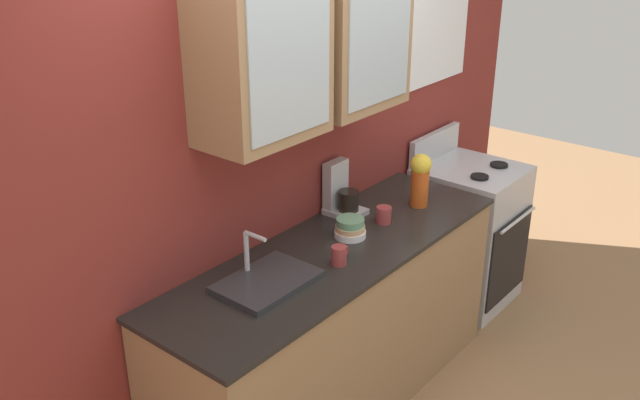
{
  "coord_description": "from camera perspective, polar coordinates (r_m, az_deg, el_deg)",
  "views": [
    {
      "loc": [
        -2.4,
        -1.87,
        2.55
      ],
      "look_at": [
        -0.12,
        0.0,
        1.24
      ],
      "focal_mm": 39.32,
      "sensor_mm": 36.0,
      "label": 1
    }
  ],
  "objects": [
    {
      "name": "cup_near_bowls",
      "position": [
        3.71,
        5.23,
        -1.19
      ],
      "size": [
        0.12,
        0.08,
        0.09
      ],
      "color": "#993838",
      "rests_on": "counter"
    },
    {
      "name": "sink_faucet",
      "position": [
        3.15,
        -4.37,
        -6.53
      ],
      "size": [
        0.45,
        0.31,
        0.23
      ],
      "color": "#2D2D30",
      "rests_on": "counter"
    },
    {
      "name": "bowl_stack",
      "position": [
        3.54,
        2.47,
        -2.32
      ],
      "size": [
        0.16,
        0.16,
        0.1
      ],
      "color": "white",
      "rests_on": "counter"
    },
    {
      "name": "cup_near_sink",
      "position": [
        3.29,
        1.58,
        -4.51
      ],
      "size": [
        0.11,
        0.07,
        0.09
      ],
      "color": "#993838",
      "rests_on": "counter"
    },
    {
      "name": "stove_range",
      "position": [
        4.73,
        11.85,
        -2.67
      ],
      "size": [
        0.58,
        0.65,
        1.12
      ],
      "color": "silver",
      "rests_on": "ground_plane"
    },
    {
      "name": "counter",
      "position": [
        3.69,
        1.2,
        -10.45
      ],
      "size": [
        2.1,
        0.65,
        0.94
      ],
      "color": "#93704C",
      "rests_on": "ground_plane"
    },
    {
      "name": "coffee_maker",
      "position": [
        3.78,
        1.75,
        0.46
      ],
      "size": [
        0.17,
        0.2,
        0.29
      ],
      "color": "#B7B7BC",
      "rests_on": "counter"
    },
    {
      "name": "back_wall_unit",
      "position": [
        3.42,
        -3.07,
        6.35
      ],
      "size": [
        4.58,
        0.44,
        2.88
      ],
      "color": "maroon",
      "rests_on": "ground_plane"
    },
    {
      "name": "vase",
      "position": [
        3.88,
        8.15,
        1.8
      ],
      "size": [
        0.12,
        0.12,
        0.3
      ],
      "color": "#BF4C19",
      "rests_on": "counter"
    }
  ]
}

